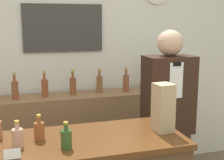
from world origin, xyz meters
name	(u,v)px	position (x,y,z in m)	size (l,w,h in m)	color
back_wall	(79,53)	(0.00, 2.00, 1.36)	(5.20, 0.09, 2.70)	silver
back_shelf	(91,137)	(0.06, 1.76, 0.48)	(2.22, 0.37, 0.96)	#8E6642
shopkeeper	(167,126)	(0.57, 0.98, 0.82)	(0.41, 0.26, 1.64)	#331E14
potted_plant	(169,73)	(0.96, 1.74, 1.14)	(0.26, 0.26, 0.34)	#4C3D2D
paper_bag	(163,108)	(0.29, 0.51, 1.13)	(0.13, 0.14, 0.33)	tan
price_card_right	(12,154)	(-0.69, 0.35, 0.99)	(0.09, 0.02, 0.06)	white
counter_bottle_2	(18,137)	(-0.66, 0.51, 1.02)	(0.07, 0.07, 0.17)	tan
counter_bottle_3	(39,130)	(-0.53, 0.59, 1.02)	(0.07, 0.07, 0.17)	brown
counter_bottle_4	(66,139)	(-0.39, 0.40, 1.02)	(0.07, 0.07, 0.17)	#324F22
shelf_bottle_1	(15,89)	(-0.68, 1.74, 1.05)	(0.07, 0.07, 0.26)	brown
shelf_bottle_2	(45,87)	(-0.40, 1.76, 1.05)	(0.07, 0.07, 0.26)	brown
shelf_bottle_3	(73,85)	(-0.12, 1.76, 1.05)	(0.07, 0.07, 0.26)	brown
shelf_bottle_4	(99,84)	(0.17, 1.77, 1.05)	(0.07, 0.07, 0.26)	brown
shelf_bottle_5	(126,83)	(0.45, 1.74, 1.05)	(0.07, 0.07, 0.26)	brown
shelf_bottle_6	(151,81)	(0.74, 1.74, 1.05)	(0.07, 0.07, 0.26)	brown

